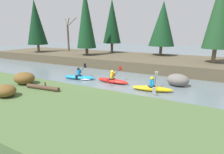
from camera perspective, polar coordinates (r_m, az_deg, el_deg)
The scene contains 16 objects.
ground_plane at distance 13.31m, azimuth -0.41°, elevation -2.40°, with size 90.00×90.00×0.00m, color slate.
riverbank_near at distance 8.65m, azimuth -19.54°, elevation -10.24°, with size 44.00×5.63×0.74m.
riverbank_far at distance 21.01m, azimuth 10.59°, elevation 5.06°, with size 44.00×8.35×1.02m.
conifer_tree_far_left at distance 28.00m, azimuth -23.61°, elevation 16.01°, with size 2.76×2.76×7.23m.
conifer_tree_left at distance 22.50m, azimuth -8.57°, elevation 18.31°, with size 2.37×2.37×7.92m.
conifer_tree_mid_left at distance 25.12m, azimuth -0.01°, elevation 17.66°, with size 2.48×2.48×7.17m.
conifer_tree_centre at distance 22.87m, azimuth 16.16°, elevation 16.28°, with size 3.12×3.12×6.40m.
conifer_tree_mid_right at distance 19.13m, azimuth 32.07°, elevation 19.14°, with size 2.35×2.35×8.86m.
bare_tree_upstream at distance 27.68m, azimuth -14.07°, elevation 13.12°, with size 2.82×2.79×5.05m.
shrub_clump_nearest at distance 12.08m, azimuth -26.72°, elevation -0.32°, with size 1.35×1.12×0.73m.
shrub_clump_second at distance 10.19m, azimuth -31.48°, elevation -3.84°, with size 1.11×0.93×0.60m.
kayaker_lead at distance 12.05m, azimuth 13.08°, elevation -3.50°, with size 2.79×2.06×1.20m.
kayaker_middle at distance 13.60m, azimuth 0.30°, elevation -1.05°, with size 2.78×2.07×1.20m.
kayaker_trailing at distance 14.88m, azimuth -10.21°, elevation -0.01°, with size 2.78×2.04×1.20m.
boulder_midstream at distance 13.74m, azimuth 20.68°, elevation -0.88°, with size 1.57×1.23×0.89m.
driftwood_log at distance 10.52m, azimuth -21.68°, elevation -3.18°, with size 2.16×0.48×0.44m.
Camera 1 is at (5.91, -11.28, 3.87)m, focal length 28.00 mm.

